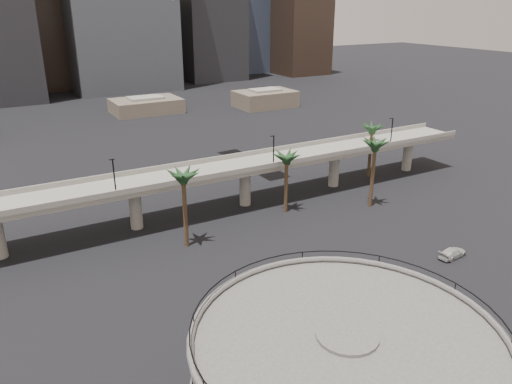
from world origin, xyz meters
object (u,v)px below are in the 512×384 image
car_c (453,253)px  car_a (311,294)px  overpass (192,179)px  car_b (331,272)px

car_c → car_a: bearing=80.7°
overpass → car_b: size_ratio=26.59×
overpass → car_a: (2.53, -34.10, -6.54)m
car_b → car_c: size_ratio=0.92×
overpass → car_b: 32.71m
overpass → car_c: 46.23m
overpass → car_a: overpass is taller
overpass → car_a: 34.81m
overpass → car_c: bearing=-50.8°
car_a → car_b: 6.78m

